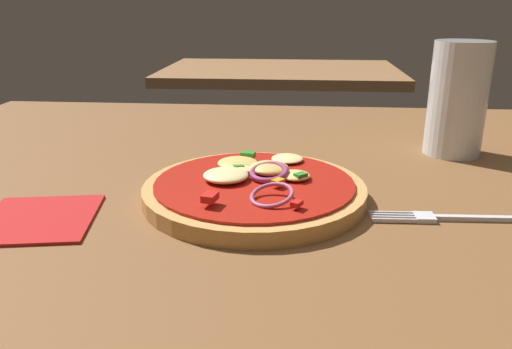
{
  "coord_description": "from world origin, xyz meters",
  "views": [
    {
      "loc": [
        -0.01,
        -0.51,
        0.22
      ],
      "look_at": [
        -0.05,
        -0.01,
        0.05
      ],
      "focal_mm": 35.33,
      "sensor_mm": 36.0,
      "label": 1
    }
  ],
  "objects_px": {
    "fork": "(462,218)",
    "napkin": "(39,219)",
    "pizza": "(254,189)",
    "beer_glass": "(457,103)"
  },
  "relations": [
    {
      "from": "pizza",
      "to": "fork",
      "type": "height_order",
      "value": "pizza"
    },
    {
      "from": "fork",
      "to": "pizza",
      "type": "bearing_deg",
      "value": 168.79
    },
    {
      "from": "pizza",
      "to": "beer_glass",
      "type": "height_order",
      "value": "beer_glass"
    },
    {
      "from": "pizza",
      "to": "napkin",
      "type": "height_order",
      "value": "pizza"
    },
    {
      "from": "beer_glass",
      "to": "napkin",
      "type": "height_order",
      "value": "beer_glass"
    },
    {
      "from": "fork",
      "to": "napkin",
      "type": "bearing_deg",
      "value": -175.24
    },
    {
      "from": "pizza",
      "to": "beer_glass",
      "type": "relative_size",
      "value": 1.55
    },
    {
      "from": "fork",
      "to": "napkin",
      "type": "distance_m",
      "value": 0.4
    },
    {
      "from": "fork",
      "to": "napkin",
      "type": "height_order",
      "value": "fork"
    },
    {
      "from": "napkin",
      "to": "pizza",
      "type": "bearing_deg",
      "value": 20.13
    }
  ]
}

